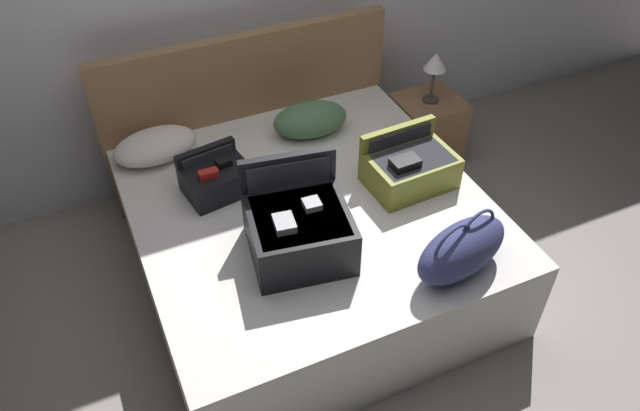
{
  "coord_description": "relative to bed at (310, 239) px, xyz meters",
  "views": [
    {
      "loc": [
        -0.98,
        -1.89,
        2.78
      ],
      "look_at": [
        0.0,
        0.26,
        0.65
      ],
      "focal_mm": 34.55,
      "sensor_mm": 36.0,
      "label": 1
    }
  ],
  "objects": [
    {
      "name": "ground_plane",
      "position": [
        0.0,
        -0.4,
        -0.28
      ],
      "size": [
        12.0,
        12.0,
        0.0
      ],
      "primitive_type": "plane",
      "color": "gray"
    },
    {
      "name": "bed",
      "position": [
        0.0,
        0.0,
        0.0
      ],
      "size": [
        1.85,
        1.87,
        0.55
      ],
      "primitive_type": "cube",
      "color": "silver",
      "rests_on": "ground"
    },
    {
      "name": "headboard",
      "position": [
        0.0,
        0.97,
        0.27
      ],
      "size": [
        1.88,
        0.08,
        1.1
      ],
      "primitive_type": "cube",
      "color": "olive",
      "rests_on": "ground"
    },
    {
      "name": "hard_case_large",
      "position": [
        -0.19,
        -0.3,
        0.43
      ],
      "size": [
        0.55,
        0.55,
        0.44
      ],
      "rotation": [
        0.0,
        0.0,
        -0.16
      ],
      "color": "black",
      "rests_on": "bed"
    },
    {
      "name": "hard_case_medium",
      "position": [
        0.58,
        -0.07,
        0.39
      ],
      "size": [
        0.48,
        0.36,
        0.29
      ],
      "rotation": [
        0.0,
        0.0,
        0.05
      ],
      "color": "olive",
      "rests_on": "bed"
    },
    {
      "name": "hard_case_small",
      "position": [
        -0.42,
        0.3,
        0.37
      ],
      "size": [
        0.39,
        0.32,
        0.23
      ],
      "rotation": [
        0.0,
        0.0,
        0.16
      ],
      "color": "black",
      "rests_on": "bed"
    },
    {
      "name": "duffel_bag",
      "position": [
        0.46,
        -0.74,
        0.42
      ],
      "size": [
        0.58,
        0.36,
        0.33
      ],
      "rotation": [
        0.0,
        0.0,
        0.23
      ],
      "color": "navy",
      "rests_on": "bed"
    },
    {
      "name": "pillow_near_headboard",
      "position": [
        0.27,
        0.6,
        0.38
      ],
      "size": [
        0.48,
        0.32,
        0.2
      ],
      "primitive_type": "ellipsoid",
      "rotation": [
        0.0,
        0.0,
        -0.09
      ],
      "color": "#4C724C",
      "rests_on": "bed"
    },
    {
      "name": "pillow_center_head",
      "position": [
        -0.65,
        0.76,
        0.36
      ],
      "size": [
        0.53,
        0.37,
        0.16
      ],
      "primitive_type": "ellipsoid",
      "rotation": [
        0.0,
        0.0,
        0.12
      ],
      "color": "white",
      "rests_on": "bed"
    },
    {
      "name": "nightstand",
      "position": [
        1.2,
        0.68,
        -0.03
      ],
      "size": [
        0.44,
        0.4,
        0.5
      ],
      "primitive_type": "cube",
      "color": "olive",
      "rests_on": "ground"
    },
    {
      "name": "table_lamp",
      "position": [
        1.2,
        0.68,
        0.5
      ],
      "size": [
        0.15,
        0.15,
        0.36
      ],
      "color": "#3F3833",
      "rests_on": "nightstand"
    }
  ]
}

